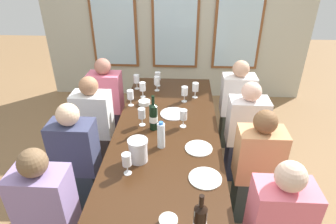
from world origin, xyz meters
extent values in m
plane|color=olive|center=(0.00, 0.00, 0.00)|extent=(12.00, 12.00, 0.00)
cube|color=#B7B6A2|center=(0.00, 2.29, 1.45)|extent=(4.15, 0.06, 2.90)
cube|color=brown|center=(-0.95, 2.25, 1.45)|extent=(0.72, 0.03, 1.88)
cube|color=silver|center=(-0.95, 2.23, 1.45)|extent=(0.64, 0.01, 1.80)
cube|color=brown|center=(0.00, 2.25, 1.45)|extent=(0.72, 0.03, 1.88)
cube|color=silver|center=(0.00, 2.23, 1.45)|extent=(0.64, 0.01, 1.80)
cube|color=brown|center=(0.95, 2.25, 1.45)|extent=(0.72, 0.03, 1.88)
cube|color=silver|center=(0.95, 2.23, 1.45)|extent=(0.64, 0.01, 1.80)
cube|color=#361F0F|center=(0.00, 0.00, 0.72)|extent=(0.95, 2.41, 0.04)
cube|color=#361F0F|center=(-0.38, 1.11, 0.35)|extent=(0.07, 0.07, 0.70)
cube|color=#361F0F|center=(0.38, 1.11, 0.35)|extent=(0.07, 0.07, 0.70)
cylinder|color=white|center=(0.28, -0.28, 0.74)|extent=(0.23, 0.23, 0.01)
cylinder|color=white|center=(0.32, -0.64, 0.74)|extent=(0.24, 0.24, 0.01)
cylinder|color=white|center=(0.05, 0.29, 0.74)|extent=(0.27, 0.27, 0.01)
cylinder|color=silver|center=(-0.19, -0.45, 0.82)|extent=(0.14, 0.14, 0.17)
cylinder|color=silver|center=(-0.19, -0.45, 0.92)|extent=(0.16, 0.16, 0.02)
cylinder|color=black|center=(0.25, -1.12, 0.85)|extent=(0.07, 0.08, 0.22)
cone|color=black|center=(0.25, -1.12, 0.98)|extent=(0.07, 0.08, 0.02)
cylinder|color=black|center=(0.25, -1.12, 1.03)|extent=(0.03, 0.03, 0.08)
cylinder|color=black|center=(-0.12, 0.01, 0.86)|extent=(0.08, 0.07, 0.24)
cone|color=black|center=(-0.12, 0.01, 0.99)|extent=(0.08, 0.07, 0.02)
cylinder|color=black|center=(-0.12, 0.01, 1.04)|extent=(0.03, 0.03, 0.08)
cylinder|color=white|center=(-0.12, 0.01, 0.85)|extent=(0.08, 0.08, 0.06)
cylinder|color=white|center=(-0.26, 0.48, 0.76)|extent=(0.12, 0.12, 0.04)
cylinder|color=white|center=(0.07, -1.05, 0.76)|extent=(0.11, 0.11, 0.05)
cylinder|color=white|center=(-0.03, -0.27, 0.85)|extent=(0.06, 0.06, 0.22)
cylinder|color=blue|center=(-0.03, -0.27, 0.97)|extent=(0.04, 0.04, 0.02)
cylinder|color=white|center=(-0.16, 0.97, 0.74)|extent=(0.06, 0.06, 0.00)
cylinder|color=white|center=(-0.16, 0.97, 0.78)|extent=(0.01, 0.01, 0.07)
cylinder|color=white|center=(-0.16, 0.97, 0.87)|extent=(0.07, 0.07, 0.09)
cylinder|color=white|center=(0.16, 0.57, 0.74)|extent=(0.06, 0.06, 0.00)
cylinder|color=white|center=(0.16, 0.57, 0.78)|extent=(0.01, 0.01, 0.07)
cylinder|color=white|center=(0.16, 0.57, 0.87)|extent=(0.07, 0.07, 0.09)
cylinder|color=#590C19|center=(0.16, 0.57, 0.84)|extent=(0.06, 0.06, 0.04)
cylinder|color=white|center=(-0.40, 0.87, 0.74)|extent=(0.06, 0.06, 0.00)
cylinder|color=white|center=(-0.40, 0.87, 0.78)|extent=(0.01, 0.01, 0.07)
cylinder|color=white|center=(-0.40, 0.87, 0.87)|extent=(0.07, 0.07, 0.09)
cylinder|color=white|center=(-0.23, 0.06, 0.74)|extent=(0.06, 0.06, 0.00)
cylinder|color=white|center=(-0.23, 0.06, 0.78)|extent=(0.01, 0.01, 0.07)
cylinder|color=white|center=(-0.23, 0.06, 0.87)|extent=(0.07, 0.07, 0.09)
cylinder|color=beige|center=(-0.23, 0.06, 0.84)|extent=(0.06, 0.06, 0.03)
cylinder|color=white|center=(0.28, 0.68, 0.74)|extent=(0.06, 0.06, 0.00)
cylinder|color=white|center=(0.28, 0.68, 0.78)|extent=(0.01, 0.01, 0.07)
cylinder|color=white|center=(0.28, 0.68, 0.87)|extent=(0.07, 0.07, 0.09)
cylinder|color=maroon|center=(0.28, 0.68, 0.83)|extent=(0.06, 0.06, 0.02)
cylinder|color=white|center=(-0.16, 0.84, 0.74)|extent=(0.06, 0.06, 0.00)
cylinder|color=white|center=(-0.16, 0.84, 0.78)|extent=(0.01, 0.01, 0.07)
cylinder|color=white|center=(-0.16, 0.84, 0.87)|extent=(0.07, 0.07, 0.09)
cylinder|color=maroon|center=(-0.16, 0.84, 0.84)|extent=(0.06, 0.06, 0.03)
cylinder|color=white|center=(-0.25, -0.61, 0.74)|extent=(0.06, 0.06, 0.00)
cylinder|color=white|center=(-0.25, -0.61, 0.78)|extent=(0.01, 0.01, 0.07)
cylinder|color=white|center=(-0.25, -0.61, 0.87)|extent=(0.07, 0.07, 0.09)
cylinder|color=maroon|center=(-0.25, -0.61, 0.83)|extent=(0.06, 0.06, 0.02)
cylinder|color=white|center=(0.15, 0.06, 0.74)|extent=(0.06, 0.06, 0.00)
cylinder|color=white|center=(0.15, 0.06, 0.78)|extent=(0.01, 0.01, 0.07)
cylinder|color=white|center=(0.15, 0.06, 0.87)|extent=(0.07, 0.07, 0.09)
cylinder|color=beige|center=(0.15, 0.06, 0.83)|extent=(0.06, 0.06, 0.02)
cylinder|color=white|center=(-0.40, 0.45, 0.74)|extent=(0.06, 0.06, 0.00)
cylinder|color=white|center=(-0.40, 0.45, 0.78)|extent=(0.01, 0.01, 0.07)
cylinder|color=white|center=(-0.40, 0.45, 0.87)|extent=(0.07, 0.07, 0.09)
cylinder|color=maroon|center=(-0.40, 0.45, 0.83)|extent=(0.06, 0.06, 0.03)
cylinder|color=white|center=(-0.31, 0.66, 0.74)|extent=(0.06, 0.06, 0.00)
cylinder|color=white|center=(-0.31, 0.66, 0.78)|extent=(0.01, 0.01, 0.07)
cylinder|color=white|center=(-0.31, 0.66, 0.87)|extent=(0.07, 0.07, 0.09)
cube|color=#8E76AD|center=(-0.79, -0.86, 0.69)|extent=(0.38, 0.24, 0.48)
sphere|color=brown|center=(-0.79, -0.86, 1.02)|extent=(0.19, 0.19, 0.19)
cube|color=#EC6F83|center=(0.79, -0.89, 0.69)|extent=(0.38, 0.24, 0.48)
sphere|color=beige|center=(0.79, -0.89, 1.02)|extent=(0.19, 0.19, 0.19)
cube|color=#29333F|center=(-0.79, -0.25, 0.23)|extent=(0.32, 0.24, 0.45)
cube|color=#383D5C|center=(-0.79, -0.25, 0.69)|extent=(0.38, 0.24, 0.48)
sphere|color=beige|center=(-0.79, -0.25, 1.02)|extent=(0.19, 0.19, 0.19)
cube|color=#2B3832|center=(0.79, -0.27, 0.23)|extent=(0.32, 0.24, 0.45)
cube|color=tan|center=(0.79, -0.27, 0.69)|extent=(0.38, 0.24, 0.48)
sphere|color=brown|center=(0.79, -0.27, 1.02)|extent=(0.19, 0.19, 0.19)
cube|color=#2E2531|center=(-0.79, 0.86, 0.23)|extent=(0.32, 0.24, 0.45)
cube|color=#E56A89|center=(-0.79, 0.86, 0.69)|extent=(0.38, 0.24, 0.48)
sphere|color=#A36957|center=(-0.79, 0.86, 1.02)|extent=(0.19, 0.19, 0.19)
cube|color=#33382B|center=(0.79, 0.87, 0.23)|extent=(0.32, 0.24, 0.45)
cube|color=silver|center=(0.79, 0.87, 0.69)|extent=(0.38, 0.24, 0.48)
sphere|color=tan|center=(0.79, 0.87, 1.02)|extent=(0.19, 0.19, 0.19)
cube|color=#372D2B|center=(-0.79, 0.32, 0.23)|extent=(0.32, 0.24, 0.45)
cube|color=silver|center=(-0.79, 0.32, 0.69)|extent=(0.38, 0.24, 0.48)
sphere|color=#A27050|center=(-0.79, 0.32, 1.02)|extent=(0.19, 0.19, 0.19)
cube|color=#22263A|center=(0.79, 0.27, 0.23)|extent=(0.32, 0.24, 0.45)
cube|color=silver|center=(0.79, 0.27, 0.69)|extent=(0.38, 0.24, 0.48)
sphere|color=beige|center=(0.79, 0.27, 1.02)|extent=(0.19, 0.19, 0.19)
camera|label=1|loc=(0.14, -2.21, 2.17)|focal=30.62mm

